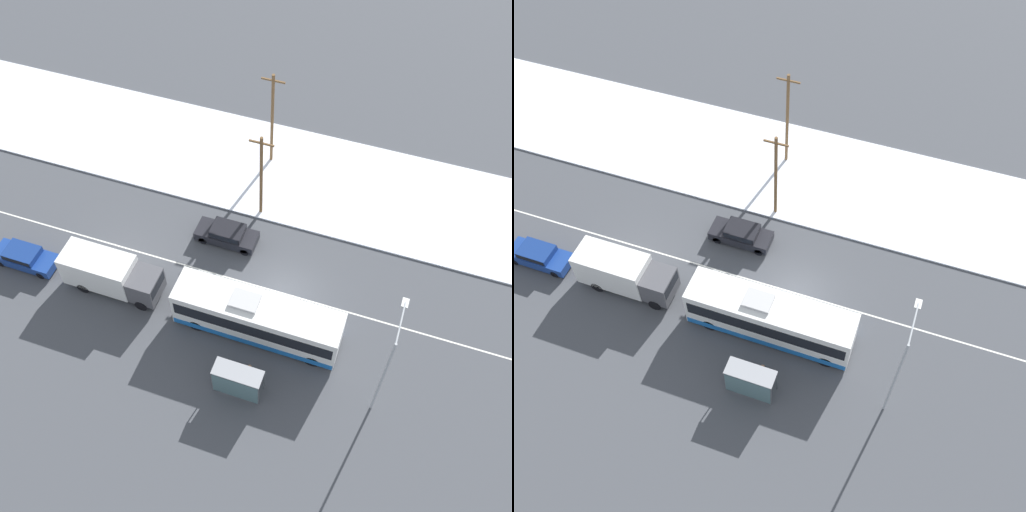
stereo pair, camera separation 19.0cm
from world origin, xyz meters
TOP-DOWN VIEW (x-y plane):
  - ground_plane at (0.00, 0.00)m, footprint 120.00×120.00m
  - snow_lot at (0.00, 11.08)m, footprint 80.00×10.45m
  - lane_marking_center at (0.00, 0.00)m, footprint 60.00×0.12m
  - city_bus at (-0.64, -3.39)m, footprint 10.94×2.57m
  - box_truck at (-11.24, -3.30)m, footprint 6.83×2.30m
  - sedan_car at (-5.19, 3.09)m, footprint 4.54×1.80m
  - parked_car_near_truck at (-18.07, -3.51)m, footprint 4.58×1.80m
  - pedestrian_at_stop at (0.03, -6.79)m, footprint 0.66×0.29m
  - bus_shelter at (-0.40, -7.93)m, footprint 3.05×1.20m
  - streetlamp at (7.66, -5.59)m, footprint 0.36×3.05m
  - utility_pole_roadside at (-3.76, 6.51)m, footprint 1.80×0.24m
  - utility_pole_snowlot at (-4.77, 12.11)m, footprint 1.80×0.24m

SIDE VIEW (x-z plane):
  - ground_plane at x=0.00m, z-range 0.00..0.00m
  - lane_marking_center at x=0.00m, z-range 0.00..0.00m
  - snow_lot at x=0.00m, z-range 0.00..0.12m
  - parked_car_near_truck at x=-18.07m, z-range 0.07..1.50m
  - sedan_car at x=-5.19m, z-range 0.07..1.54m
  - pedestrian_at_stop at x=0.03m, z-range 0.21..2.05m
  - box_truck at x=-11.24m, z-range 0.16..3.15m
  - bus_shelter at x=-0.40m, z-range 0.48..2.88m
  - city_bus at x=-0.64m, z-range -0.04..3.45m
  - utility_pole_roadside at x=-3.76m, z-range 0.18..7.80m
  - utility_pole_snowlot at x=-4.77m, z-range 0.19..8.60m
  - streetlamp at x=7.66m, z-range 1.07..9.31m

